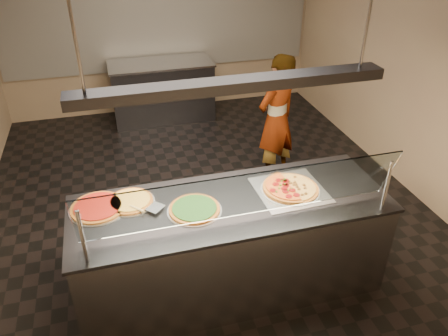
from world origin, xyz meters
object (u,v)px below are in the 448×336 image
object	(u,v)px
pizza_spatula	(145,208)
sneeze_guard	(245,196)
half_pizza_sausage	(302,186)
worker	(276,120)
pizza_spinach	(194,209)
prep_table	(162,91)
pizza_tomato	(98,207)
half_pizza_pepperoni	(278,189)
serving_counter	(231,245)
heat_lamp_housing	(233,85)
perforated_tray	(290,189)
pizza_cheese	(130,201)

from	to	relation	value
pizza_spatula	sneeze_guard	bearing A→B (deg)	-31.01
half_pizza_sausage	worker	xyz separation A→B (m)	(0.40, 1.61, -0.15)
pizza_spinach	prep_table	xyz separation A→B (m)	(0.30, 3.86, -0.48)
sneeze_guard	pizza_tomato	size ratio (longest dim) A/B	5.18
pizza_spinach	half_pizza_pepperoni	bearing A→B (deg)	4.62
sneeze_guard	pizza_spinach	size ratio (longest dim) A/B	5.44
serving_counter	worker	xyz separation A→B (m)	(1.05, 1.65, 0.34)
serving_counter	pizza_spinach	world-z (taller)	pizza_spinach
prep_table	worker	xyz separation A→B (m)	(1.07, -2.19, 0.34)
half_pizza_pepperoni	heat_lamp_housing	bearing A→B (deg)	-174.78
worker	serving_counter	bearing A→B (deg)	31.31
half_pizza_sausage	sneeze_guard	bearing A→B (deg)	-149.53
serving_counter	half_pizza_sausage	distance (m)	0.82
half_pizza_pepperoni	heat_lamp_housing	size ratio (longest dim) A/B	0.21
perforated_tray	half_pizza_sausage	bearing A→B (deg)	-0.23
pizza_tomato	perforated_tray	bearing A→B (deg)	-6.18
pizza_spinach	pizza_spatula	xyz separation A→B (m)	(-0.38, 0.10, 0.01)
pizza_cheese	worker	xyz separation A→B (m)	(1.86, 1.42, -0.14)
worker	heat_lamp_housing	distance (m)	2.26
serving_counter	prep_table	xyz separation A→B (m)	(-0.02, 3.84, 0.00)
perforated_tray	pizza_spinach	world-z (taller)	pizza_spinach
half_pizza_sausage	heat_lamp_housing	size ratio (longest dim) A/B	0.21
half_pizza_pepperoni	pizza_cheese	size ratio (longest dim) A/B	1.20
half_pizza_pepperoni	half_pizza_sausage	world-z (taller)	half_pizza_pepperoni
worker	pizza_spatula	bearing A→B (deg)	15.64
sneeze_guard	perforated_tray	bearing A→B (deg)	35.49
prep_table	half_pizza_pepperoni	bearing A→B (deg)	-83.35
pizza_cheese	pizza_tomato	size ratio (longest dim) A/B	0.86
sneeze_guard	pizza_tomato	distance (m)	1.23
pizza_tomato	heat_lamp_housing	world-z (taller)	heat_lamp_housing
pizza_spinach	prep_table	size ratio (longest dim) A/B	0.28
serving_counter	half_pizza_pepperoni	xyz separation A→B (m)	(0.42, 0.04, 0.50)
pizza_spinach	pizza_cheese	size ratio (longest dim) A/B	1.10
half_pizza_pepperoni	pizza_cheese	xyz separation A→B (m)	(-1.23, 0.19, -0.02)
half_pizza_pepperoni	pizza_spinach	world-z (taller)	half_pizza_pepperoni
perforated_tray	worker	size ratio (longest dim) A/B	0.37
sneeze_guard	pizza_tomato	xyz separation A→B (m)	(-1.07, 0.56, -0.28)
sneeze_guard	half_pizza_sausage	xyz separation A→B (m)	(0.65, 0.38, -0.27)
pizza_spatula	pizza_cheese	bearing A→B (deg)	124.17
pizza_spatula	serving_counter	bearing A→B (deg)	-6.45
sneeze_guard	half_pizza_pepperoni	xyz separation A→B (m)	(0.42, 0.38, -0.26)
serving_counter	sneeze_guard	world-z (taller)	sneeze_guard
serving_counter	heat_lamp_housing	size ratio (longest dim) A/B	1.15
pizza_tomato	prep_table	world-z (taller)	pizza_tomato
half_pizza_pepperoni	pizza_cheese	world-z (taller)	half_pizza_pepperoni
pizza_cheese	heat_lamp_housing	size ratio (longest dim) A/B	0.17
half_pizza_pepperoni	half_pizza_sausage	xyz separation A→B (m)	(0.23, 0.00, -0.01)
perforated_tray	pizza_spatula	size ratio (longest dim) A/B	2.09
perforated_tray	prep_table	bearing A→B (deg)	98.32
pizza_spinach	heat_lamp_housing	size ratio (longest dim) A/B	0.19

